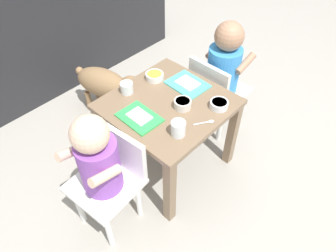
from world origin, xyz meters
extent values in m
plane|color=#9E998E|center=(0.00, 0.00, 0.00)|extent=(7.00, 7.00, 0.00)
cube|color=#232326|center=(0.00, 1.16, 0.49)|extent=(2.06, 0.33, 0.99)
cube|color=#7A6047|center=(0.00, 0.00, 0.45)|extent=(0.56, 0.54, 0.03)
cube|color=#7A6047|center=(-0.25, -0.24, 0.22)|extent=(0.04, 0.04, 0.44)
cube|color=#7A6047|center=(0.25, -0.24, 0.22)|extent=(0.04, 0.04, 0.44)
cube|color=#7A6047|center=(-0.25, 0.24, 0.22)|extent=(0.04, 0.04, 0.44)
cube|color=#7A6047|center=(0.25, 0.24, 0.22)|extent=(0.04, 0.04, 0.44)
cube|color=white|center=(-0.45, -0.03, 0.28)|extent=(0.30, 0.30, 0.02)
cube|color=white|center=(-0.32, -0.02, 0.40)|extent=(0.05, 0.27, 0.22)
cylinder|color=purple|center=(-0.45, -0.03, 0.42)|extent=(0.17, 0.17, 0.26)
sphere|color=beige|center=(-0.46, -0.04, 0.62)|extent=(0.15, 0.15, 0.15)
cylinder|color=white|center=(-0.56, 0.06, 0.14)|extent=(0.03, 0.03, 0.27)
cylinder|color=white|center=(-0.54, -0.14, 0.14)|extent=(0.03, 0.03, 0.27)
cylinder|color=white|center=(-0.36, 0.07, 0.14)|extent=(0.03, 0.03, 0.27)
cylinder|color=white|center=(-0.34, -0.13, 0.14)|extent=(0.03, 0.03, 0.27)
cylinder|color=beige|center=(-0.51, 0.06, 0.49)|extent=(0.15, 0.05, 0.09)
cylinder|color=beige|center=(-0.49, -0.13, 0.49)|extent=(0.15, 0.05, 0.09)
cube|color=white|center=(0.45, -0.01, 0.28)|extent=(0.29, 0.29, 0.02)
cube|color=white|center=(0.32, 0.00, 0.40)|extent=(0.03, 0.27, 0.22)
cylinder|color=#388CD8|center=(0.45, -0.01, 0.43)|extent=(0.19, 0.19, 0.27)
sphere|color=#A87A5B|center=(0.46, -0.01, 0.63)|extent=(0.16, 0.16, 0.16)
cylinder|color=white|center=(0.55, -0.11, 0.14)|extent=(0.03, 0.03, 0.27)
cylinder|color=white|center=(0.55, 0.09, 0.14)|extent=(0.03, 0.03, 0.27)
cylinder|color=white|center=(0.35, -0.11, 0.14)|extent=(0.03, 0.03, 0.27)
cylinder|color=white|center=(0.35, 0.09, 0.14)|extent=(0.03, 0.03, 0.27)
cylinder|color=#A87A5B|center=(0.50, -0.11, 0.49)|extent=(0.15, 0.04, 0.09)
cylinder|color=#A87A5B|center=(0.50, 0.09, 0.49)|extent=(0.15, 0.04, 0.09)
ellipsoid|color=olive|center=(0.06, 0.63, 0.22)|extent=(0.28, 0.41, 0.19)
sphere|color=olive|center=(0.12, 0.42, 0.27)|extent=(0.13, 0.13, 0.13)
sphere|color=black|center=(0.13, 0.38, 0.27)|extent=(0.06, 0.06, 0.06)
torus|color=green|center=(0.11, 0.46, 0.26)|extent=(0.11, 0.06, 0.11)
sphere|color=olive|center=(0.01, 0.80, 0.26)|extent=(0.05, 0.05, 0.05)
cylinder|color=olive|center=(0.04, 0.51, 0.07)|extent=(0.04, 0.04, 0.14)
cylinder|color=olive|center=(0.14, 0.54, 0.07)|extent=(0.04, 0.04, 0.14)
cylinder|color=olive|center=(-0.02, 0.71, 0.07)|extent=(0.04, 0.04, 0.14)
cylinder|color=olive|center=(0.08, 0.74, 0.07)|extent=(0.04, 0.04, 0.14)
cube|color=green|center=(-0.17, 0.02, 0.46)|extent=(0.15, 0.20, 0.01)
cube|color=white|center=(-0.17, 0.02, 0.47)|extent=(0.08, 0.11, 0.01)
cube|color=#4CC6BC|center=(0.17, 0.02, 0.46)|extent=(0.17, 0.21, 0.01)
cube|color=white|center=(0.17, 0.02, 0.47)|extent=(0.09, 0.11, 0.01)
cylinder|color=white|center=(-0.12, -0.18, 0.50)|extent=(0.06, 0.06, 0.07)
cylinder|color=silver|center=(-0.12, -0.18, 0.48)|extent=(0.06, 0.06, 0.05)
cylinder|color=white|center=(-0.08, 0.20, 0.49)|extent=(0.06, 0.06, 0.06)
cylinder|color=silver|center=(-0.08, 0.20, 0.48)|extent=(0.05, 0.05, 0.04)
cylinder|color=white|center=(0.14, -0.20, 0.48)|extent=(0.09, 0.09, 0.03)
cylinder|color=#B26633|center=(0.14, -0.20, 0.49)|extent=(0.07, 0.07, 0.01)
cylinder|color=white|center=(0.09, 0.18, 0.48)|extent=(0.09, 0.09, 0.03)
cylinder|color=gold|center=(0.09, 0.18, 0.49)|extent=(0.08, 0.08, 0.01)
cylinder|color=silver|center=(0.02, -0.07, 0.48)|extent=(0.08, 0.08, 0.04)
cylinder|color=#4C8C33|center=(0.02, -0.07, 0.50)|extent=(0.07, 0.07, 0.01)
cylinder|color=silver|center=(-0.01, -0.21, 0.46)|extent=(0.07, 0.05, 0.01)
ellipsoid|color=silver|center=(0.03, -0.23, 0.46)|extent=(0.03, 0.03, 0.01)
camera|label=1|loc=(-0.84, -0.78, 1.45)|focal=33.45mm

